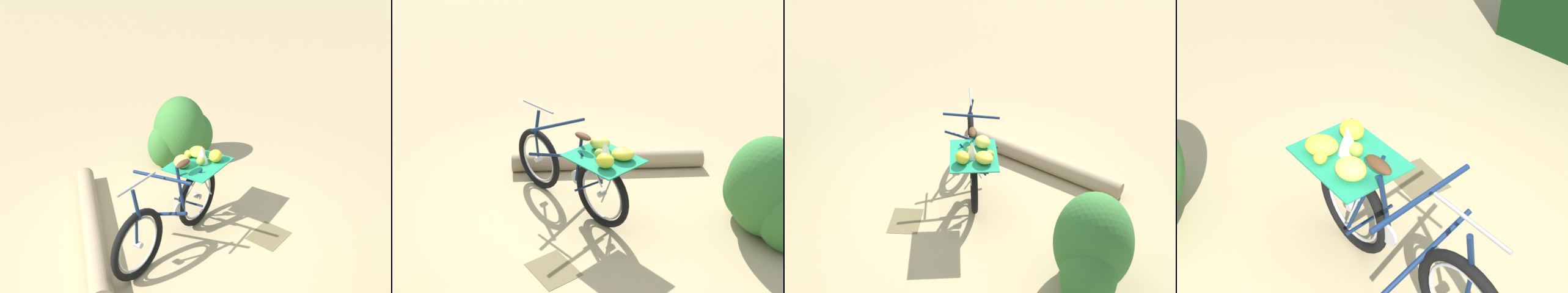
% 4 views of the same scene
% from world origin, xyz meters
% --- Properties ---
extents(ground_plane, '(60.00, 60.00, 0.00)m').
position_xyz_m(ground_plane, '(0.00, 0.00, 0.00)').
color(ground_plane, tan).
extents(bicycle, '(1.80, 0.74, 1.03)m').
position_xyz_m(bicycle, '(0.11, -0.17, 0.49)').
color(bicycle, black).
rests_on(bicycle, ground_plane).
extents(fallen_log, '(1.49, 2.14, 0.22)m').
position_xyz_m(fallen_log, '(0.64, -1.02, 0.11)').
color(fallen_log, '#9E8466').
rests_on(fallen_log, ground_plane).
extents(shrub_cluster, '(1.09, 0.75, 1.04)m').
position_xyz_m(shrub_cluster, '(-1.35, -1.43, 0.46)').
color(shrub_cluster, '#387533').
rests_on(shrub_cluster, ground_plane).
extents(leaf_litter_patch, '(0.44, 0.36, 0.01)m').
position_xyz_m(leaf_litter_patch, '(-0.59, 0.58, 0.00)').
color(leaf_litter_patch, olive).
rests_on(leaf_litter_patch, ground_plane).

